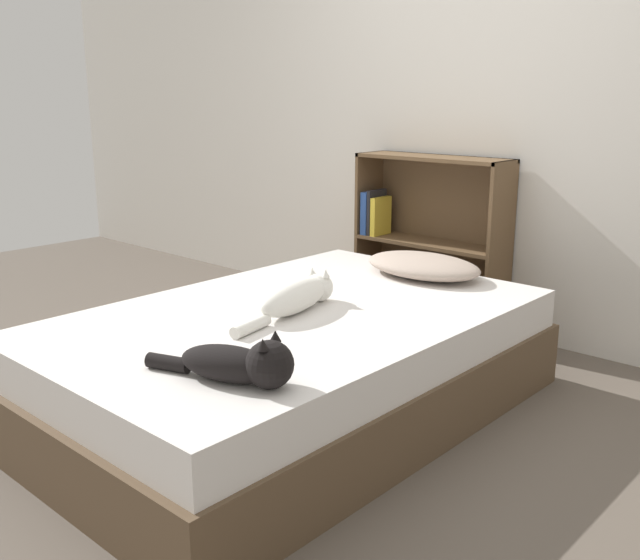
{
  "coord_description": "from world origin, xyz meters",
  "views": [
    {
      "loc": [
        1.93,
        -1.96,
        1.29
      ],
      "look_at": [
        0.0,
        0.16,
        0.54
      ],
      "focal_mm": 40.0,
      "sensor_mm": 36.0,
      "label": 1
    }
  ],
  "objects": [
    {
      "name": "wall_back",
      "position": [
        0.0,
        1.52,
        1.25
      ],
      "size": [
        8.0,
        0.06,
        2.5
      ],
      "color": "silver",
      "rests_on": "ground_plane"
    },
    {
      "name": "cat_light",
      "position": [
        0.01,
        0.02,
        0.5
      ],
      "size": [
        0.21,
        0.63,
        0.14
      ],
      "rotation": [
        0.0,
        0.0,
        1.76
      ],
      "color": "white",
      "rests_on": "bed"
    },
    {
      "name": "cat_dark",
      "position": [
        0.4,
        -0.63,
        0.5
      ],
      "size": [
        0.49,
        0.24,
        0.17
      ],
      "rotation": [
        0.0,
        0.0,
        0.34
      ],
      "color": "black",
      "rests_on": "bed"
    },
    {
      "name": "pillow",
      "position": [
        0.06,
        0.83,
        0.49
      ],
      "size": [
        0.59,
        0.37,
        0.1
      ],
      "color": "#B29E8E",
      "rests_on": "bed"
    },
    {
      "name": "bookshelf",
      "position": [
        -0.28,
        1.39,
        0.49
      ],
      "size": [
        0.89,
        0.26,
        0.96
      ],
      "color": "brown",
      "rests_on": "ground_plane"
    },
    {
      "name": "bed",
      "position": [
        0.0,
        0.0,
        0.22
      ],
      "size": [
        1.32,
        2.09,
        0.44
      ],
      "color": "brown",
      "rests_on": "ground_plane"
    },
    {
      "name": "ground_plane",
      "position": [
        0.0,
        0.0,
        0.0
      ],
      "size": [
        8.0,
        8.0,
        0.0
      ],
      "primitive_type": "plane",
      "color": "brown"
    }
  ]
}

